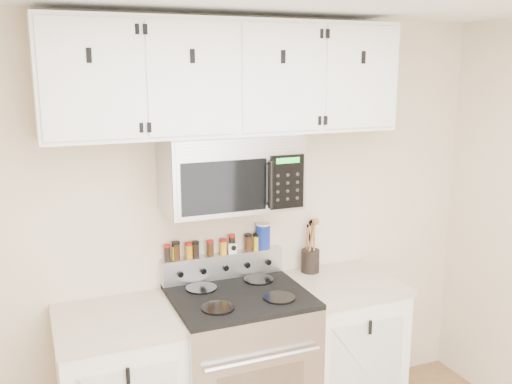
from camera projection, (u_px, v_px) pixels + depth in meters
back_wall at (221, 228)px, 3.46m from camera, size 3.50×0.01×2.50m
range at (240, 368)px, 3.34m from camera, size 0.76×0.65×1.10m
base_cabinet_right at (340, 348)px, 3.62m from camera, size 0.64×0.62×0.92m
microwave at (231, 172)px, 3.20m from camera, size 0.76×0.44×0.42m
upper_cabinets at (228, 78)px, 3.12m from camera, size 2.00×0.35×0.62m
utensil_crock at (310, 259)px, 3.65m from camera, size 0.12×0.12×0.34m
kitchen_timer at (232, 248)px, 3.48m from camera, size 0.06×0.05×0.06m
salt_canister at (263, 236)px, 3.54m from camera, size 0.09×0.09×0.16m
spice_jar_0 at (167, 252)px, 3.32m from camera, size 0.04×0.04×0.10m
spice_jar_1 at (175, 252)px, 3.34m from camera, size 0.04×0.04×0.10m
spice_jar_2 at (176, 250)px, 3.34m from camera, size 0.05×0.05×0.11m
spice_jar_3 at (189, 250)px, 3.37m from camera, size 0.04×0.04×0.09m
spice_jar_4 at (196, 249)px, 3.38m from camera, size 0.04×0.04×0.10m
spice_jar_5 at (210, 248)px, 3.42m from camera, size 0.04×0.04×0.09m
spice_jar_6 at (223, 246)px, 3.45m from camera, size 0.04×0.04×0.09m
spice_jar_7 at (232, 243)px, 3.47m from camera, size 0.04×0.04×0.11m
spice_jar_8 at (248, 242)px, 3.51m from camera, size 0.05×0.05×0.11m
spice_jar_9 at (256, 241)px, 3.53m from camera, size 0.04×0.04×0.10m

